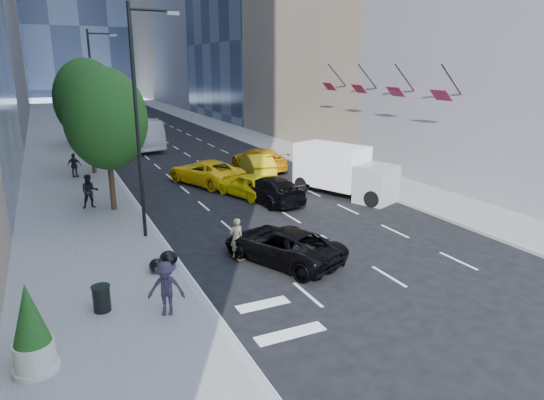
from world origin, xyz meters
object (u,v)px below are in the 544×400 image
skateboarder (237,240)px  black_sedan_lincoln (282,245)px  box_truck (343,171)px  black_sedan_mercedes (269,189)px  city_bus (125,131)px  planter_shrub (31,330)px  trash_can (102,299)px

skateboarder → black_sedan_lincoln: 1.87m
skateboarder → box_truck: bearing=-152.5°
black_sedan_lincoln → box_truck: (7.85, 7.69, 0.80)m
skateboarder → black_sedan_mercedes: bearing=-131.7°
skateboarder → box_truck: 11.59m
city_bus → planter_shrub: (-7.80, -35.38, -0.27)m
trash_can → planter_shrub: planter_shrub is taller
skateboarder → box_truck: box_truck is taller
black_sedan_lincoln → planter_shrub: 9.87m
city_bus → trash_can: 33.38m
city_bus → trash_can: city_bus is taller
black_sedan_mercedes → black_sedan_lincoln: bearing=60.3°
black_sedan_mercedes → city_bus: bearing=-87.6°
skateboarder → black_sedan_lincoln: skateboarder is taller
skateboarder → box_truck: size_ratio=0.25×
black_sedan_lincoln → skateboarder: bearing=-56.5°
city_bus → trash_can: size_ratio=13.87×
black_sedan_mercedes → planter_shrub: (-12.20, -12.15, 0.55)m
box_truck → trash_can: box_truck is taller
city_bus → box_truck: city_bus is taller
black_sedan_mercedes → planter_shrub: 17.22m
skateboarder → black_sedan_mercedes: (4.78, 7.15, -0.06)m
planter_shrub → city_bus: bearing=77.6°
skateboarder → black_sedan_mercedes: size_ratio=0.31×
box_truck → trash_can: 17.55m
box_truck → black_sedan_lincoln: bearing=-158.0°
black_sedan_mercedes → planter_shrub: planter_shrub is taller
black_sedan_lincoln → box_truck: 11.02m
black_sedan_lincoln → city_bus: bearing=-112.1°
black_sedan_mercedes → box_truck: box_truck is taller
skateboarder → black_sedan_mercedes: skateboarder is taller
skateboarder → planter_shrub: (-7.42, -5.00, 0.48)m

